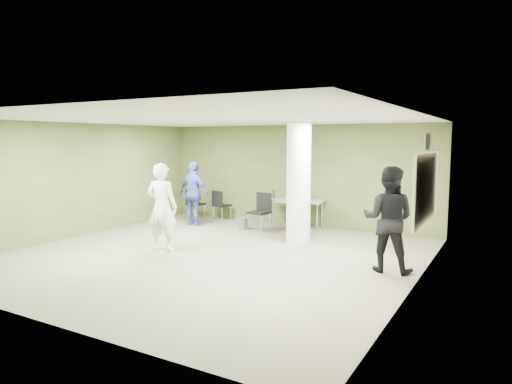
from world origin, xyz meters
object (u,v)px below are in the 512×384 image
Objects in this scene: man_blue at (194,194)px; chair_back_left at (194,201)px; man_black at (388,219)px; folding_table at (292,202)px; woman_white at (162,207)px.

chair_back_left is at bearing -46.22° from man_blue.
man_black is 6.12m from man_blue.
man_black is at bearing -49.42° from folding_table.
chair_back_left is at bearing -26.45° from man_black.
chair_back_left is (-3.25, -0.08, -0.20)m from folding_table.
woman_white is 1.06× the size of man_blue.
folding_table is 4.32m from man_black.
woman_white is (1.89, -3.58, 0.42)m from chair_back_left.
man_blue is (-2.58, -0.95, 0.16)m from folding_table.
man_black is (6.49, -2.77, 0.43)m from chair_back_left.
folding_table is 3.26m from chair_back_left.
woman_white is 4.67m from man_black.
folding_table is 3.92m from woman_white.
folding_table is at bearing -153.73° from man_blue.
man_black reaches higher than woman_white.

